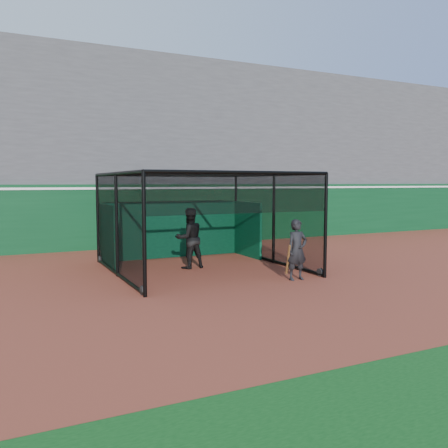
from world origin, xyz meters
name	(u,v)px	position (x,y,z in m)	size (l,w,h in m)	color
ground	(223,291)	(0.00, 0.00, 0.00)	(120.00, 120.00, 0.00)	#96402B
outfield_wall	(130,215)	(0.00, 8.50, 1.29)	(50.00, 0.50, 2.50)	#0B3C1C
grandstand	(108,141)	(0.00, 12.27, 4.48)	(50.00, 7.85, 8.95)	#4C4C4F
batting_cage	(201,222)	(0.65, 2.84, 1.41)	(5.10, 5.35, 2.82)	black
batter	(189,238)	(0.38, 3.11, 0.91)	(0.88, 0.69, 1.82)	black
on_deck_player	(297,250)	(2.30, 0.28, 0.80)	(0.61, 0.40, 1.60)	black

